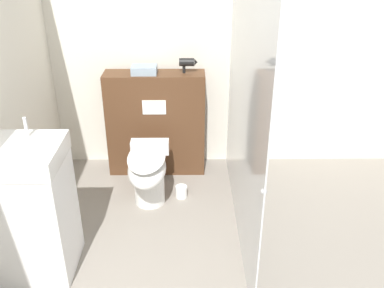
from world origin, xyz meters
name	(u,v)px	position (x,y,z in m)	size (l,w,h in m)	color
wall_back	(187,44)	(0.00, 2.41, 1.25)	(8.00, 0.06, 2.50)	silver
partition_panel	(156,123)	(-0.31, 2.18, 0.52)	(0.96, 0.28, 1.03)	#51331E
shower_glass	(243,112)	(0.43, 1.32, 1.00)	(0.04, 2.13, 2.01)	silver
toilet	(148,172)	(-0.34, 1.54, 0.34)	(0.35, 0.68, 0.53)	white
sink_vanity	(34,210)	(-1.06, 0.76, 0.50)	(0.49, 0.50, 1.14)	white
hair_drier	(188,63)	(0.01, 2.19, 1.13)	(0.17, 0.07, 0.14)	black
folded_towel	(144,70)	(-0.39, 2.17, 1.07)	(0.23, 0.17, 0.07)	#8C9EAD
spare_toilet_roll	(181,192)	(-0.05, 1.66, 0.06)	(0.11, 0.11, 0.11)	white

